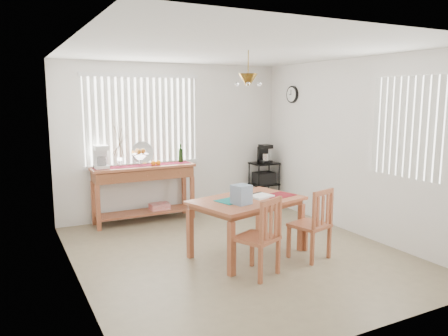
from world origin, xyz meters
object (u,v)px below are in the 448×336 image
sideboard (144,180)px  chair_left (259,237)px  cart_items (264,154)px  chair_right (312,224)px  dining_table (247,205)px  wire_cart (264,180)px

sideboard → chair_left: 2.82m
cart_items → chair_right: bearing=-109.9°
cart_items → chair_left: size_ratio=0.37×
cart_items → chair_left: 3.36m
sideboard → dining_table: 2.21m
cart_items → dining_table: (-1.60, -2.10, -0.33)m
wire_cart → dining_table: 2.64m
dining_table → chair_right: 0.86m
chair_right → wire_cart: bearing=70.0°
wire_cart → cart_items: cart_items is taller
sideboard → dining_table: sideboard is taller
cart_items → chair_left: cart_items is taller
sideboard → wire_cart: size_ratio=2.02×
dining_table → chair_right: chair_right is taller
dining_table → cart_items: bearing=52.8°
chair_right → cart_items: bearing=70.1°
dining_table → chair_right: size_ratio=1.71×
wire_cart → dining_table: (-1.60, -2.10, 0.16)m
cart_items → dining_table: bearing=-127.2°
chair_left → chair_right: 0.89m
wire_cart → chair_right: 2.79m
sideboard → chair_left: bearing=-79.9°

